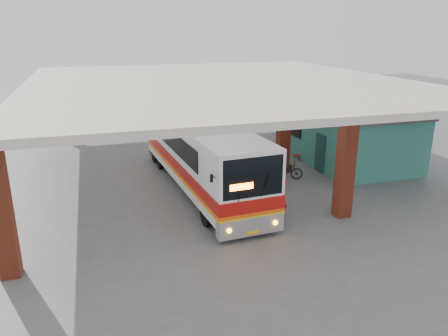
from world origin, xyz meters
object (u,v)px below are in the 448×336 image
coach_bus (200,152)px  motorcycle (285,170)px  red_chair (300,153)px  pedestrian (282,198)px

coach_bus → motorcycle: coach_bus is taller
coach_bus → motorcycle: 4.69m
motorcycle → red_chair: 3.88m
motorcycle → coach_bus: bearing=112.7°
pedestrian → motorcycle: bearing=-158.6°
pedestrian → red_chair: pedestrian is taller
pedestrian → red_chair: (4.52, 7.43, -0.47)m
motorcycle → pedestrian: size_ratio=1.08×
pedestrian → red_chair: size_ratio=2.09×
motorcycle → red_chair: bearing=-13.5°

